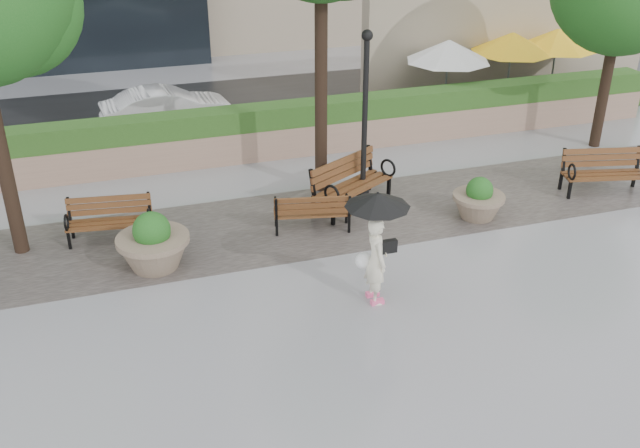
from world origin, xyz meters
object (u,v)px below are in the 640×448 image
object	(u,v)px
bench_1	(111,229)
bench_4	(603,181)
bench_3	(352,193)
pedestrian	(376,237)
bench_2	(312,219)
planter_right	(478,202)
lamppost	(364,130)
planter_left	(154,247)
car_right	(168,109)

from	to	relation	value
bench_1	bench_4	xyz separation A→B (m)	(10.96, -1.09, 0.03)
bench_3	pedestrian	size ratio (longest dim) A/B	1.06
bench_1	bench_2	size ratio (longest dim) A/B	1.04
planter_right	bench_1	bearing A→B (deg)	169.90
lamppost	pedestrian	distance (m)	4.13
bench_4	bench_3	bearing A→B (deg)	-177.51
bench_2	bench_4	distance (m)	6.96
bench_1	bench_2	distance (m)	4.09
planter_right	lamppost	xyz separation A→B (m)	(-2.04, 1.59, 1.32)
bench_4	planter_left	distance (m)	10.24
bench_3	car_right	xyz separation A→B (m)	(-3.20, 6.45, 0.28)
bench_4	car_right	size ratio (longest dim) A/B	0.54
bench_4	lamppost	distance (m)	5.76
bench_4	planter_left	bearing A→B (deg)	-165.28
bench_2	bench_3	xyz separation A→B (m)	(1.18, 0.80, 0.07)
planter_left	bench_1	bearing A→B (deg)	117.86
bench_4	car_right	bearing A→B (deg)	153.17
bench_1	bench_3	distance (m)	5.19
bench_2	car_right	world-z (taller)	car_right
bench_2	car_right	size ratio (longest dim) A/B	0.45
pedestrian	bench_3	bearing A→B (deg)	-11.60
bench_4	lamppost	size ratio (longest dim) A/B	0.52
bench_3	planter_left	size ratio (longest dim) A/B	1.58
bench_1	planter_left	size ratio (longest dim) A/B	1.27
lamppost	planter_left	bearing A→B (deg)	-161.60
lamppost	car_right	bearing A→B (deg)	119.73
bench_4	planter_right	bearing A→B (deg)	-162.45
bench_4	pedestrian	bearing A→B (deg)	-145.82
bench_1	pedestrian	bearing A→B (deg)	-32.30
bench_4	planter_left	world-z (taller)	planter_left
bench_4	planter_right	distance (m)	3.40
bench_1	planter_right	xyz separation A→B (m)	(7.57, -1.35, 0.10)
car_right	planter_right	bearing A→B (deg)	-149.81
car_right	planter_left	bearing A→B (deg)	165.38
bench_4	lamppost	bearing A→B (deg)	179.45
bench_2	bench_3	bearing A→B (deg)	-133.39
planter_right	lamppost	world-z (taller)	lamppost
bench_3	pedestrian	xyz separation A→B (m)	(-0.94, -3.66, 0.91)
bench_3	planter_left	world-z (taller)	planter_left
planter_left	car_right	distance (m)	7.92
planter_right	car_right	distance (m)	9.60
bench_2	pedestrian	world-z (taller)	pedestrian
planter_left	bench_4	bearing A→B (deg)	1.52
bench_1	planter_right	distance (m)	7.69
lamppost	bench_3	bearing A→B (deg)	-145.68
lamppost	car_right	world-z (taller)	lamppost
lamppost	car_right	xyz separation A→B (m)	(-3.55, 6.21, -1.08)
planter_left	planter_right	distance (m)	6.85
planter_right	car_right	bearing A→B (deg)	125.63
bench_4	planter_right	size ratio (longest dim) A/B	1.79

